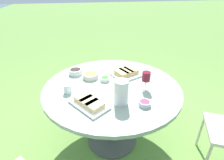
{
  "coord_description": "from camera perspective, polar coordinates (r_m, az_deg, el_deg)",
  "views": [
    {
      "loc": [
        -1.51,
        0.34,
        1.67
      ],
      "look_at": [
        0.0,
        0.0,
        0.83
      ],
      "focal_mm": 28.0,
      "sensor_mm": 36.0,
      "label": 1
    }
  ],
  "objects": [
    {
      "name": "bowl_salad",
      "position": [
        1.87,
        -2.33,
        0.38
      ],
      "size": [
        0.1,
        0.1,
        0.04
      ],
      "color": "white",
      "rests_on": "dining_table"
    },
    {
      "name": "bowl_olives",
      "position": [
        2.05,
        -11.83,
        2.76
      ],
      "size": [
        0.15,
        0.15,
        0.06
      ],
      "color": "white",
      "rests_on": "dining_table"
    },
    {
      "name": "platter_bread_main",
      "position": [
        1.98,
        4.64,
        2.32
      ],
      "size": [
        0.35,
        0.36,
        0.07
      ],
      "color": "white",
      "rests_on": "dining_table"
    },
    {
      "name": "platter_charcuterie",
      "position": [
        1.5,
        -7.51,
        -7.44
      ],
      "size": [
        0.39,
        0.35,
        0.06
      ],
      "color": "white",
      "rests_on": "dining_table"
    },
    {
      "name": "wine_glass",
      "position": [
        1.69,
        11.11,
        0.95
      ],
      "size": [
        0.08,
        0.08,
        0.19
      ],
      "color": "silver",
      "rests_on": "dining_table"
    },
    {
      "name": "water_pitcher",
      "position": [
        1.47,
        3.02,
        -4.03
      ],
      "size": [
        0.13,
        0.12,
        0.22
      ],
      "color": "silver",
      "rests_on": "dining_table"
    },
    {
      "name": "bowl_dip_red",
      "position": [
        1.52,
        10.61,
        -7.43
      ],
      "size": [
        0.1,
        0.1,
        0.04
      ],
      "color": "silver",
      "rests_on": "dining_table"
    },
    {
      "name": "cup_water_near",
      "position": [
        1.7,
        -14.31,
        -2.81
      ],
      "size": [
        0.07,
        0.07,
        0.08
      ],
      "color": "silver",
      "rests_on": "dining_table"
    },
    {
      "name": "ground_plane",
      "position": [
        2.28,
        0.0,
        -18.65
      ],
      "size": [
        40.0,
        40.0,
        0.0
      ],
      "primitive_type": "plane",
      "color": "#668E42"
    },
    {
      "name": "bowl_fries",
      "position": [
        1.93,
        -7.02,
        1.49
      ],
      "size": [
        0.17,
        0.17,
        0.05
      ],
      "color": "beige",
      "rests_on": "dining_table"
    },
    {
      "name": "dining_table",
      "position": [
        1.85,
        0.0,
        -4.68
      ],
      "size": [
        1.39,
        1.39,
        0.77
      ],
      "color": "#4C4C51",
      "rests_on": "ground_plane"
    }
  ]
}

